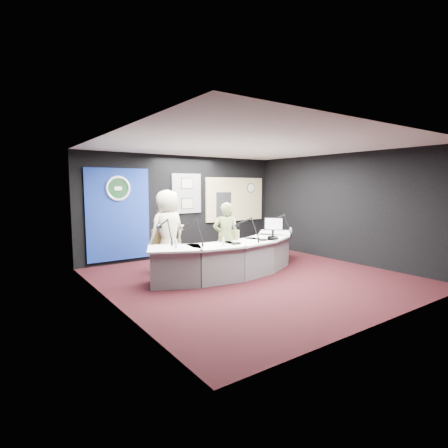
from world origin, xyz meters
TOP-DOWN VIEW (x-y plane):
  - ground at (0.00, 0.00)m, footprint 6.00×6.00m
  - ceiling at (0.00, 0.00)m, footprint 6.00×6.00m
  - wall_back at (0.00, 3.00)m, footprint 6.00×0.02m
  - wall_front at (0.00, -3.00)m, footprint 6.00×0.02m
  - wall_left at (-3.00, 0.00)m, footprint 0.02×6.00m
  - wall_right at (3.00, 0.00)m, footprint 0.02×6.00m
  - broadcast_desk at (-0.05, 0.55)m, footprint 4.50×1.90m
  - backdrop_panel at (-1.90, 2.97)m, footprint 1.60×0.05m
  - agency_seal at (-1.90, 2.93)m, footprint 0.63×0.07m
  - seal_center at (-1.90, 2.94)m, footprint 0.48×0.01m
  - pinboard at (0.05, 2.97)m, footprint 0.90×0.04m
  - framed_photo_upper at (0.05, 2.94)m, footprint 0.34×0.02m
  - framed_photo_lower at (0.05, 2.94)m, footprint 0.34×0.02m
  - booth_window_frame at (1.75, 2.97)m, footprint 2.12×0.06m
  - booth_glow at (1.75, 2.96)m, footprint 2.00×0.02m
  - equipment_rack at (1.30, 2.94)m, footprint 0.55×0.02m
  - wall_clock at (2.35, 2.94)m, footprint 0.28×0.01m
  - armchair_left at (-1.28, 1.48)m, footprint 0.55×0.55m
  - armchair_right at (-0.24, 0.65)m, footprint 0.84×0.84m
  - draped_jacket at (-1.30, 1.73)m, footprint 0.50×0.10m
  - person_man at (-1.28, 1.48)m, footprint 1.02×0.76m
  - person_woman at (-0.24, 0.65)m, footprint 0.70×0.66m
  - computer_monitor at (0.93, 0.39)m, footprint 0.31×0.35m
  - desk_phone at (0.67, 0.11)m, footprint 0.20×0.16m
  - headphones_near at (0.39, 0.15)m, footprint 0.23×0.23m
  - headphones_far at (-0.39, 0.09)m, footprint 0.22×0.22m
  - paper_stack at (-1.42, 0.13)m, footprint 0.33×0.38m
  - notepad at (-0.35, 0.01)m, footprint 0.25×0.34m
  - boom_mic_a at (-1.59, 0.97)m, footprint 0.16×0.74m
  - boom_mic_b at (-1.18, 0.55)m, footprint 0.25×0.73m
  - boom_mic_c at (-0.00, 0.25)m, footprint 0.35×0.70m
  - boom_mic_d at (1.14, 0.40)m, footprint 0.33×0.71m
  - water_bottles at (-0.01, 0.28)m, footprint 3.30×0.43m

SIDE VIEW (x-z plane):
  - ground at x=0.00m, z-range 0.00..0.00m
  - broadcast_desk at x=-0.05m, z-range 0.00..0.75m
  - armchair_left at x=-1.28m, z-range 0.00..0.97m
  - armchair_right at x=-0.24m, z-range 0.00..1.07m
  - draped_jacket at x=-1.30m, z-range 0.27..0.97m
  - paper_stack at x=-1.42m, z-range 0.75..0.75m
  - notepad at x=-0.35m, z-range 0.75..0.75m
  - headphones_near at x=0.39m, z-range 0.75..0.79m
  - headphones_far at x=-0.39m, z-range 0.75..0.79m
  - desk_phone at x=0.67m, z-range 0.75..0.80m
  - person_woman at x=-0.24m, z-range 0.00..1.60m
  - water_bottles at x=-0.01m, z-range 0.75..0.93m
  - person_man at x=-1.28m, z-range 0.00..1.88m
  - boom_mic_a at x=-1.59m, z-range 0.75..1.35m
  - boom_mic_b at x=-1.18m, z-range 0.75..1.35m
  - boom_mic_c at x=0.00m, z-range 0.75..1.35m
  - boom_mic_d at x=1.14m, z-range 0.75..1.35m
  - computer_monitor at x=0.93m, z-range 0.92..1.22m
  - backdrop_panel at x=-1.90m, z-range 0.10..2.40m
  - wall_back at x=0.00m, z-range 0.00..2.80m
  - wall_front at x=0.00m, z-range 0.00..2.80m
  - wall_left at x=-3.00m, z-range 0.00..2.80m
  - wall_right at x=3.00m, z-range 0.00..2.80m
  - equipment_rack at x=1.30m, z-range 1.03..1.78m
  - framed_photo_lower at x=0.05m, z-range 1.33..1.60m
  - booth_window_frame at x=1.75m, z-range 0.89..2.21m
  - booth_glow at x=1.75m, z-range 0.95..2.15m
  - pinboard at x=0.05m, z-range 1.20..2.30m
  - agency_seal at x=-1.90m, z-range 1.58..2.21m
  - seal_center at x=-1.90m, z-range 1.66..2.14m
  - wall_clock at x=2.35m, z-range 1.76..2.04m
  - framed_photo_upper at x=0.05m, z-range 1.89..2.17m
  - ceiling at x=0.00m, z-range 2.79..2.81m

